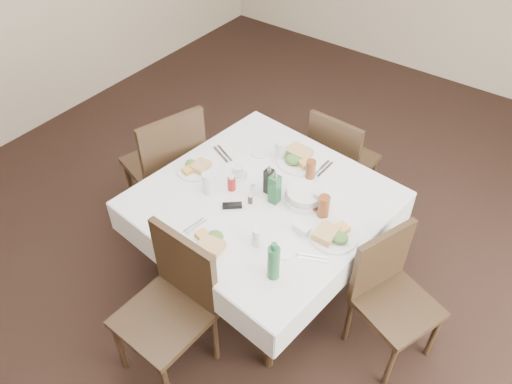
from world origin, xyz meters
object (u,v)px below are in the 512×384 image
(chair_north, at_px, (339,157))
(chair_south, at_px, (173,299))
(chair_east, at_px, (389,289))
(coffee_mug, at_px, (238,172))
(chair_west, at_px, (168,162))
(water_n, at_px, (281,150))
(water_e, at_px, (318,199))
(ketchup_bottle, at_px, (232,183))
(water_w, at_px, (209,183))
(dining_table, at_px, (263,206))
(bread_basket, at_px, (304,197))
(oil_cruet_dark, at_px, (269,180))
(water_s, at_px, (258,237))
(oil_cruet_green, at_px, (275,188))
(green_bottle, at_px, (274,262))

(chair_north, xyz_separation_m, chair_south, (-0.10, -1.71, 0.04))
(chair_east, bearing_deg, coffee_mug, 178.08)
(chair_west, bearing_deg, water_n, 25.03)
(water_e, height_order, ketchup_bottle, water_e)
(chair_south, bearing_deg, water_w, 112.35)
(chair_east, bearing_deg, dining_table, -178.35)
(bread_basket, height_order, oil_cruet_dark, oil_cruet_dark)
(water_s, xyz_separation_m, water_w, (-0.51, 0.18, 0.01))
(chair_north, distance_m, oil_cruet_dark, 0.92)
(coffee_mug, bearing_deg, water_w, -105.49)
(bread_basket, distance_m, oil_cruet_green, 0.20)
(bread_basket, relative_size, ketchup_bottle, 2.15)
(ketchup_bottle, bearing_deg, chair_south, -77.83)
(bread_basket, relative_size, green_bottle, 0.94)
(chair_north, height_order, coffee_mug, chair_north)
(dining_table, distance_m, chair_east, 0.91)
(chair_south, xyz_separation_m, green_bottle, (0.44, 0.33, 0.32))
(bread_basket, xyz_separation_m, coffee_mug, (-0.47, -0.06, -0.00))
(dining_table, xyz_separation_m, chair_south, (-0.04, -0.80, -0.13))
(water_e, distance_m, coffee_mug, 0.57)
(water_e, relative_size, green_bottle, 0.45)
(chair_west, bearing_deg, bread_basket, 4.27)
(chair_south, height_order, coffee_mug, chair_south)
(oil_cruet_green, bearing_deg, water_e, 26.83)
(chair_east, xyz_separation_m, chair_west, (-1.77, 0.01, 0.09))
(water_w, relative_size, ketchup_bottle, 1.26)
(chair_west, bearing_deg, coffee_mug, 2.15)
(dining_table, height_order, bread_basket, bread_basket)
(chair_north, height_order, ketchup_bottle, chair_north)
(water_n, height_order, water_w, water_w)
(oil_cruet_green, height_order, ketchup_bottle, oil_cruet_green)
(water_w, relative_size, oil_cruet_green, 0.56)
(chair_east, distance_m, bread_basket, 0.74)
(water_w, bearing_deg, ketchup_bottle, 43.50)
(water_n, bearing_deg, chair_north, 69.96)
(dining_table, height_order, water_n, water_n)
(chair_west, bearing_deg, dining_table, -2.62)
(chair_west, distance_m, oil_cruet_green, 1.00)
(oil_cruet_dark, relative_size, ketchup_bottle, 2.00)
(chair_west, bearing_deg, chair_north, 42.98)
(water_e, bearing_deg, water_w, -155.10)
(coffee_mug, bearing_deg, chair_east, -1.92)
(oil_cruet_dark, distance_m, oil_cruet_green, 0.09)
(water_s, bearing_deg, oil_cruet_green, 110.45)
(oil_cruet_dark, distance_m, ketchup_bottle, 0.24)
(chair_south, relative_size, ketchup_bottle, 8.69)
(dining_table, xyz_separation_m, ketchup_bottle, (-0.20, -0.06, 0.13))
(water_e, height_order, bread_basket, water_e)
(water_n, height_order, ketchup_bottle, water_n)
(dining_table, distance_m, water_w, 0.38)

